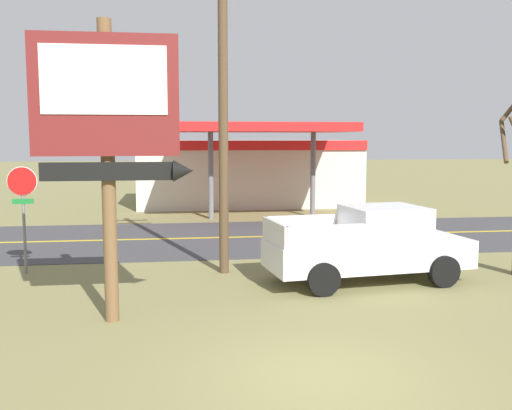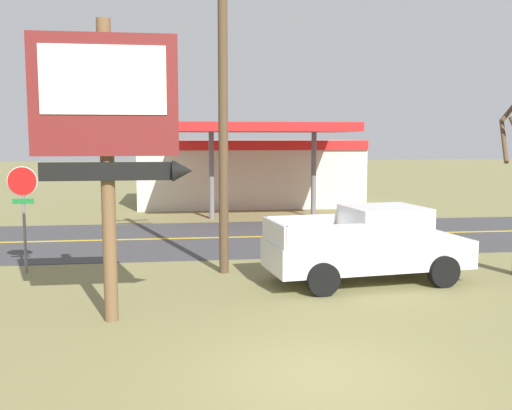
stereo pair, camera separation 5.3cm
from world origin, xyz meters
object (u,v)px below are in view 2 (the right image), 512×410
at_px(utility_pole, 223,84).
at_px(gas_station, 249,170).
at_px(stop_sign, 23,200).
at_px(pickup_white_parked_on_lawn, 370,245).
at_px(motel_sign, 109,123).

relative_size(utility_pole, gas_station, 0.82).
height_order(stop_sign, pickup_white_parked_on_lawn, stop_sign).
height_order(utility_pole, gas_station, utility_pole).
xyz_separation_m(motel_sign, stop_sign, (-2.88, 4.82, -1.98)).
bearing_deg(gas_station, pickup_white_parked_on_lawn, -86.98).
relative_size(motel_sign, stop_sign, 2.04).
distance_m(utility_pole, gas_station, 17.12).
relative_size(motel_sign, utility_pole, 0.61).
height_order(utility_pole, pickup_white_parked_on_lawn, utility_pole).
bearing_deg(stop_sign, utility_pole, -7.11).
xyz_separation_m(motel_sign, utility_pole, (2.56, 4.14, 1.16)).
xyz_separation_m(utility_pole, pickup_white_parked_on_lawn, (3.66, -1.54, -4.20)).
bearing_deg(pickup_white_parked_on_lawn, gas_station, 93.02).
xyz_separation_m(motel_sign, gas_station, (5.26, 20.74, -2.06)).
distance_m(motel_sign, pickup_white_parked_on_lawn, 7.40).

